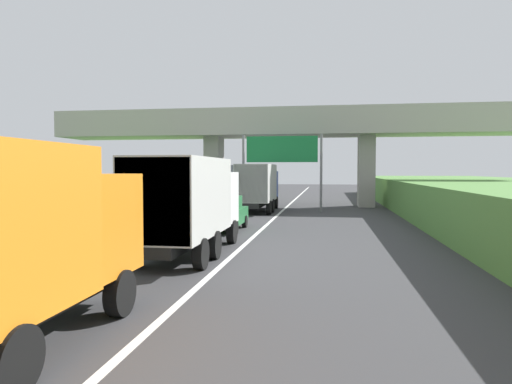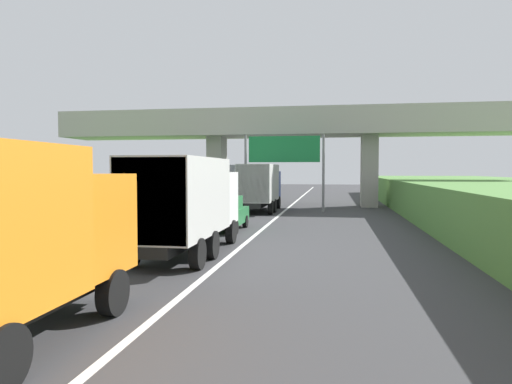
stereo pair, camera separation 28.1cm
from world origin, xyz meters
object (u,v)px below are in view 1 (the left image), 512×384
Objects in this scene: truck_silver at (214,185)px; construction_barrel_3 at (78,234)px; truck_blue at (258,185)px; construction_barrel_2 at (2,254)px; car_green at (224,213)px; overhead_highway_sign at (282,155)px; truck_white at (189,201)px.

construction_barrel_3 is at bearing -94.72° from truck_silver.
truck_blue reaches higher than construction_barrel_3.
construction_barrel_3 is (-0.13, 4.54, 0.00)m from construction_barrel_2.
truck_blue is 1.78× the size of car_green.
truck_blue is (-1.69, -0.31, -2.23)m from overhead_highway_sign.
overhead_highway_sign is 22.18m from construction_barrel_2.
truck_blue is 1.00× the size of truck_silver.
truck_silver is (-3.56, 0.93, 0.00)m from truck_blue.
truck_silver is at bearing 101.35° from truck_white.
overhead_highway_sign is 0.81× the size of truck_silver.
overhead_highway_sign reaches higher than truck_white.
truck_white is at bearing -87.74° from car_green.
car_green is at bearing -99.35° from overhead_highway_sign.
truck_blue is 16.85m from construction_barrel_3.
car_green is 10.91m from construction_barrel_2.
car_green is 4.56× the size of construction_barrel_2.
truck_silver is 8.11× the size of construction_barrel_2.
construction_barrel_3 is at bearing 91.66° from construction_barrel_2.
truck_blue is at bearing 90.44° from truck_white.
construction_barrel_3 is at bearing 164.22° from truck_white.
overhead_highway_sign is 11.67m from car_green.
truck_white is at bearing 31.98° from construction_barrel_2.
construction_barrel_2 is at bearing -148.02° from truck_white.
construction_barrel_2 is (-4.70, -9.84, -0.40)m from car_green.
construction_barrel_3 is (-6.65, -16.34, -3.71)m from overhead_highway_sign.
overhead_highway_sign is at bearing 10.38° from truck_blue.
overhead_highway_sign is 6.53× the size of construction_barrel_3.
overhead_highway_sign is 1.43× the size of car_green.
car_green is (-1.82, -11.04, -3.31)m from overhead_highway_sign.
construction_barrel_3 is (-5.09, 1.44, -1.47)m from truck_white.
overhead_highway_sign is at bearing -6.75° from truck_silver.
overhead_highway_sign reaches higher than construction_barrel_2.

